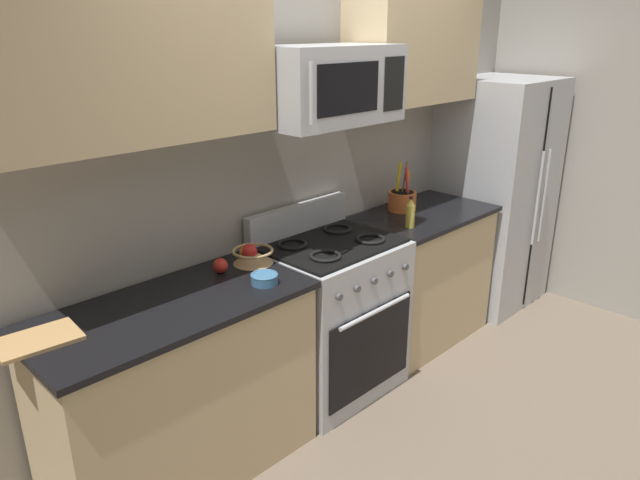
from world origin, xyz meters
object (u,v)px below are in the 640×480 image
fruit_basket (252,255)px  prep_bowl (264,278)px  apple_loose (220,266)px  range_oven (331,315)px  refrigerator (494,194)px  utensil_crock (402,200)px  cutting_board (38,340)px  microwave (329,85)px  bottle_oil (410,213)px

fruit_basket → prep_bowl: (-0.12, -0.24, -0.02)m
fruit_basket → apple_loose: 0.19m
range_oven → prep_bowl: size_ratio=8.27×
range_oven → refrigerator: (1.78, -0.02, 0.38)m
utensil_crock → cutting_board: 2.39m
refrigerator → microwave: size_ratio=2.20×
refrigerator → cutting_board: refrigerator is taller
range_oven → cutting_board: 1.64m
microwave → apple_loose: (-0.66, 0.10, -0.83)m
refrigerator → prep_bowl: bearing=-177.3°
fruit_basket → cutting_board: size_ratio=0.70×
utensil_crock → apple_loose: size_ratio=4.47×
bottle_oil → prep_bowl: size_ratio=1.46×
bottle_oil → range_oven: bearing=168.1°
prep_bowl → microwave: bearing=14.6°
fruit_basket → prep_bowl: 0.27m
range_oven → prep_bowl: 0.77m
microwave → fruit_basket: size_ratio=3.64×
range_oven → fruit_basket: range_oven is taller
cutting_board → apple_loose: bearing=3.1°
refrigerator → apple_loose: size_ratio=23.10×
utensil_crock → bottle_oil: bearing=-134.9°
apple_loose → utensil_crock: bearing=0.1°
apple_loose → microwave: bearing=-8.7°
utensil_crock → cutting_board: bearing=-178.7°
bottle_oil → prep_bowl: bottle_oil is taller
microwave → cutting_board: 1.80m
range_oven → apple_loose: range_oven is taller
utensil_crock → bottle_oil: 0.35m
range_oven → apple_loose: size_ratio=14.67×
cutting_board → bottle_oil: (2.14, -0.20, 0.08)m
utensil_crock → fruit_basket: utensil_crock is taller
bottle_oil → utensil_crock: bearing=45.1°
utensil_crock → cutting_board: size_ratio=1.09×
apple_loose → bottle_oil: bottle_oil is taller
utensil_crock → fruit_basket: 1.29m
refrigerator → apple_loose: refrigerator is taller
utensil_crock → apple_loose: utensil_crock is taller
refrigerator → prep_bowl: size_ratio=13.03×
fruit_basket → apple_loose: bearing=175.9°
microwave → bottle_oil: 0.98m
bottle_oil → apple_loose: bearing=168.6°
prep_bowl → range_oven: bearing=12.2°
apple_loose → prep_bowl: bearing=-75.5°
range_oven → bottle_oil: (0.57, -0.12, 0.52)m
range_oven → bottle_oil: 0.78m
range_oven → utensil_crock: bearing=9.1°
prep_bowl → bottle_oil: bearing=0.5°
refrigerator → microwave: microwave is taller
microwave → range_oven: bearing=-90.0°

